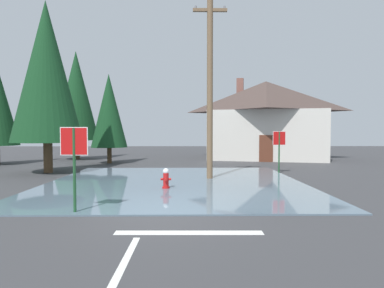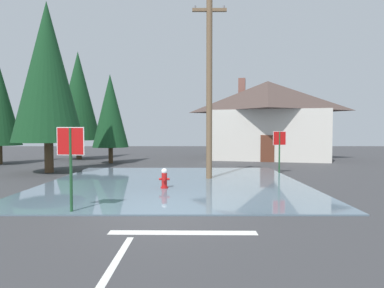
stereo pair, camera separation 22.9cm
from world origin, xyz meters
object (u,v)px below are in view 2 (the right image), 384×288
object	(u,v)px
fire_hydrant	(165,179)
pine_tree_mid_left	(111,111)
utility_pole	(210,85)
pine_tree_short_left	(48,72)
pine_tree_far_center	(79,96)
stop_sign_near	(72,151)
stop_sign_far	(280,143)
house	(268,118)

from	to	relation	value
fire_hydrant	pine_tree_mid_left	size ratio (longest dim) A/B	0.13
utility_pole	pine_tree_short_left	bearing A→B (deg)	164.14
pine_tree_short_left	pine_tree_far_center	size ratio (longest dim) A/B	1.07
stop_sign_near	stop_sign_far	size ratio (longest dim) A/B	1.05
stop_sign_far	house	world-z (taller)	house
pine_tree_short_left	stop_sign_near	bearing A→B (deg)	-62.39
stop_sign_near	pine_tree_short_left	world-z (taller)	pine_tree_short_left
fire_hydrant	house	size ratio (longest dim) A/B	0.07
pine_tree_short_left	fire_hydrant	bearing A→B (deg)	-36.67
stop_sign_far	pine_tree_mid_left	distance (m)	12.16
utility_pole	house	size ratio (longest dim) A/B	0.77
stop_sign_near	fire_hydrant	size ratio (longest dim) A/B	2.89
fire_hydrant	pine_tree_short_left	size ratio (longest dim) A/B	0.09
utility_pole	pine_tree_far_center	distance (m)	14.82
house	pine_tree_short_left	size ratio (longest dim) A/B	1.19
utility_pole	pine_tree_far_center	bearing A→B (deg)	132.78
house	stop_sign_far	bearing A→B (deg)	-99.68
fire_hydrant	utility_pole	xyz separation A→B (m)	(1.90, 2.60, 4.03)
utility_pole	pine_tree_mid_left	world-z (taller)	utility_pole
stop_sign_near	pine_tree_short_left	bearing A→B (deg)	117.61
house	pine_tree_far_center	bearing A→B (deg)	-176.64
stop_sign_near	stop_sign_far	distance (m)	11.51
pine_tree_far_center	house	bearing A→B (deg)	3.36
stop_sign_near	house	distance (m)	20.53
pine_tree_short_left	pine_tree_far_center	world-z (taller)	pine_tree_short_left
stop_sign_far	pine_tree_far_center	world-z (taller)	pine_tree_far_center
fire_hydrant	pine_tree_far_center	distance (m)	16.44
stop_sign_near	house	size ratio (longest dim) A/B	0.21
stop_sign_far	pine_tree_short_left	size ratio (longest dim) A/B	0.24
fire_hydrant	stop_sign_far	distance (m)	7.49
fire_hydrant	pine_tree_far_center	bearing A→B (deg)	121.21
utility_pole	stop_sign_far	bearing A→B (deg)	27.32
pine_tree_mid_left	pine_tree_short_left	distance (m)	5.90
pine_tree_short_left	pine_tree_far_center	distance (m)	8.50
stop_sign_near	utility_pole	world-z (taller)	utility_pole
fire_hydrant	stop_sign_far	bearing A→B (deg)	38.53
stop_sign_far	pine_tree_far_center	distance (m)	16.88
stop_sign_near	pine_tree_short_left	distance (m)	10.53
utility_pole	pine_tree_short_left	size ratio (longest dim) A/B	0.91
pine_tree_far_center	fire_hydrant	bearing A→B (deg)	-58.79
house	pine_tree_mid_left	distance (m)	12.87
fire_hydrant	utility_pole	size ratio (longest dim) A/B	0.10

